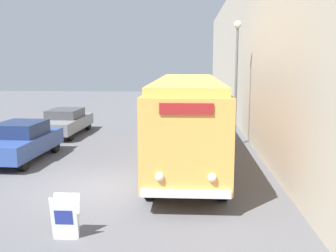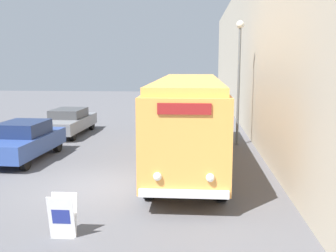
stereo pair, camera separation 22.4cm
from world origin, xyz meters
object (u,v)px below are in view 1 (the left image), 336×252
Objects in this scene: parked_car_mid at (65,122)px; vintage_bus at (187,116)px; streetlamp at (237,64)px; parked_car_near at (21,141)px; sign_board at (65,217)px.

vintage_bus is at bearing -38.93° from parked_car_mid.
parked_car_near is (-8.98, -3.46, -3.04)m from streetlamp.
vintage_bus is at bearing 1.61° from parked_car_near.
sign_board is at bearing -70.72° from parked_car_mid.
vintage_bus is 10.96× the size of sign_board.
sign_board is at bearing -115.53° from streetlamp.
vintage_bus is 8.88m from parked_car_mid.
parked_car_near is 5.58m from parked_car_mid.
streetlamp is 9.70m from parked_car_mid.
parked_car_mid is at bearing 107.64° from sign_board.
vintage_bus reaches higher than parked_car_near.
vintage_bus reaches higher than sign_board.
parked_car_near is at bearing 178.81° from vintage_bus.
parked_car_near is at bearing -88.74° from parked_car_mid.
streetlamp is at bearing 57.92° from vintage_bus.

